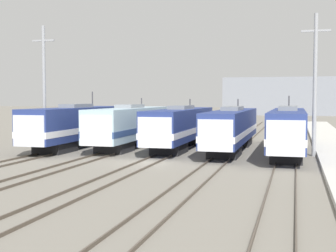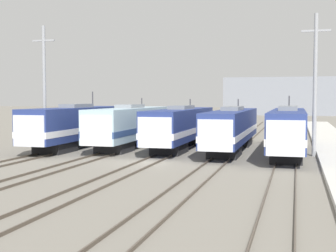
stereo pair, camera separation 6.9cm
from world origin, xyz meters
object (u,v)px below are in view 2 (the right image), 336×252
(locomotive_center_right, at_px, (232,128))
(locomotive_far_left, at_px, (74,126))
(catenary_tower_left, at_px, (44,85))
(locomotive_far_right, at_px, (288,130))
(catenary_tower_right, at_px, (315,83))
(locomotive_center_left, at_px, (128,126))
(locomotive_center, at_px, (180,127))

(locomotive_center_right, bearing_deg, locomotive_far_left, -174.04)
(catenary_tower_left, bearing_deg, locomotive_far_right, -0.21)
(locomotive_far_right, relative_size, catenary_tower_left, 1.54)
(locomotive_far_left, relative_size, catenary_tower_right, 1.44)
(locomotive_center_left, distance_m, locomotive_center, 5.03)
(locomotive_far_left, height_order, locomotive_center_right, locomotive_far_left)
(locomotive_center, xyz_separation_m, catenary_tower_right, (12.12, -2.44, 3.95))
(locomotive_far_left, relative_size, locomotive_center_right, 0.89)
(locomotive_far_right, bearing_deg, locomotive_center_right, 158.62)
(catenary_tower_right, bearing_deg, catenary_tower_left, 180.00)
(locomotive_center_left, distance_m, locomotive_center_right, 9.99)
(locomotive_far_left, xyz_separation_m, locomotive_center_right, (14.98, 1.56, -0.10))
(locomotive_far_right, bearing_deg, locomotive_center_left, 172.69)
(locomotive_center_right, xyz_separation_m, catenary_tower_right, (7.12, -1.87, 3.99))
(locomotive_center_right, distance_m, locomotive_far_right, 5.36)
(locomotive_center, height_order, locomotive_far_right, locomotive_far_right)
(locomotive_far_left, relative_size, locomotive_center, 0.97)
(locomotive_center_right, xyz_separation_m, locomotive_far_right, (4.99, -1.95, 0.04))
(locomotive_center_left, height_order, catenary_tower_right, catenary_tower_right)
(locomotive_center_left, distance_m, locomotive_far_right, 15.10)
(locomotive_far_left, xyz_separation_m, catenary_tower_left, (-2.99, -0.31, 3.89))
(locomotive_center_right, height_order, catenary_tower_right, catenary_tower_right)
(catenary_tower_right, bearing_deg, locomotive_far_left, 179.21)
(locomotive_center, bearing_deg, locomotive_far_right, -14.17)
(catenary_tower_right, bearing_deg, locomotive_far_right, -177.73)
(catenary_tower_right, bearing_deg, locomotive_center_left, 173.87)
(locomotive_center_left, height_order, locomotive_center_right, locomotive_center_left)
(locomotive_center_left, relative_size, locomotive_far_right, 0.90)
(locomotive_far_left, distance_m, locomotive_center_left, 5.22)
(locomotive_far_right, xyz_separation_m, catenary_tower_left, (-22.96, 0.08, 3.94))
(locomotive_center_left, height_order, locomotive_center, locomotive_center_left)
(locomotive_center_left, xyz_separation_m, catenary_tower_left, (-7.98, -1.84, 3.91))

